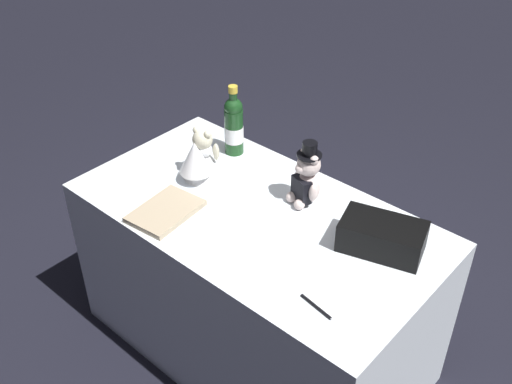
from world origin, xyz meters
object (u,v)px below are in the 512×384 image
teddy_bear_groom (306,179)px  signing_pen (317,307)px  teddy_bear_bride (201,157)px  champagne_bottle (234,125)px  guestbook (166,211)px  gift_case_black (382,236)px

teddy_bear_groom → signing_pen: size_ratio=1.91×
teddy_bear_groom → signing_pen: teddy_bear_groom is taller
teddy_bear_bride → signing_pen: (-0.83, 0.29, -0.09)m
champagne_bottle → signing_pen: bearing=148.6°
teddy_bear_groom → guestbook: size_ratio=0.99×
teddy_bear_bride → champagne_bottle: bearing=-81.8°
teddy_bear_bride → signing_pen: teddy_bear_bride is taller
teddy_bear_bride → champagne_bottle: size_ratio=0.70×
teddy_bear_groom → gift_case_black: bearing=173.1°
champagne_bottle → gift_case_black: (-0.86, 0.14, -0.08)m
teddy_bear_groom → signing_pen: 0.60m
gift_case_black → teddy_bear_groom: bearing=-6.9°
teddy_bear_groom → champagne_bottle: 0.49m
champagne_bottle → signing_pen: 1.02m
teddy_bear_bride → gift_case_black: size_ratio=0.68×
champagne_bottle → teddy_bear_bride: bearing=98.2°
teddy_bear_groom → champagne_bottle: champagne_bottle is taller
teddy_bear_bride → guestbook: 0.30m
champagne_bottle → guestbook: bearing=102.3°
champagne_bottle → signing_pen: (-0.87, 0.53, -0.13)m
signing_pen → teddy_bear_bride: bearing=-19.2°
teddy_bear_bride → gift_case_black: (-0.83, -0.10, -0.04)m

